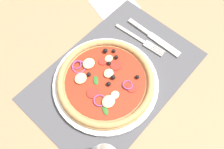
% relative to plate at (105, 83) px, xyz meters
% --- Properties ---
extents(ground_plane, '(1.90, 1.40, 0.02)m').
position_rel_plate_xyz_m(ground_plane, '(-0.04, 0.00, -0.02)').
color(ground_plane, '#9E7A56').
extents(placemat, '(0.50, 0.33, 0.00)m').
position_rel_plate_xyz_m(placemat, '(-0.04, 0.00, -0.01)').
color(placemat, '#4C4C51').
rests_on(placemat, ground_plane).
extents(plate, '(0.30, 0.30, 0.01)m').
position_rel_plate_xyz_m(plate, '(0.00, 0.00, 0.00)').
color(plate, white).
rests_on(plate, placemat).
extents(pizza, '(0.27, 0.27, 0.03)m').
position_rel_plate_xyz_m(pizza, '(0.00, -0.00, 0.02)').
color(pizza, tan).
rests_on(pizza, plate).
extents(fork, '(0.03, 0.18, 0.00)m').
position_rel_plate_xyz_m(fork, '(-0.18, -0.01, -0.00)').
color(fork, silver).
rests_on(fork, placemat).
extents(knife, '(0.02, 0.20, 0.01)m').
position_rel_plate_xyz_m(knife, '(-0.22, 0.01, -0.00)').
color(knife, silver).
rests_on(knife, placemat).
extents(napkin, '(0.16, 0.15, 0.00)m').
position_rel_plate_xyz_m(napkin, '(-0.24, -0.18, -0.01)').
color(napkin, silver).
rests_on(napkin, ground_plane).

